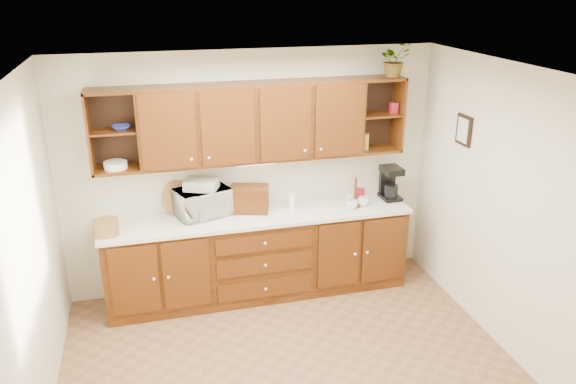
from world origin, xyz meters
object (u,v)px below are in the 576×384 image
bread_box (249,199)px  potted_plant (395,60)px  coffee_maker (390,183)px  microwave (202,202)px

bread_box → potted_plant: (1.56, -0.00, 1.39)m
bread_box → potted_plant: 2.09m
bread_box → coffee_maker: 1.59m
potted_plant → microwave: bearing=179.6°
coffee_maker → potted_plant: potted_plant is taller
microwave → coffee_maker: 2.08m
potted_plant → bread_box: bearing=179.8°
coffee_maker → potted_plant: 1.35m
coffee_maker → potted_plant: bearing=146.6°
coffee_maker → microwave: bearing=177.7°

